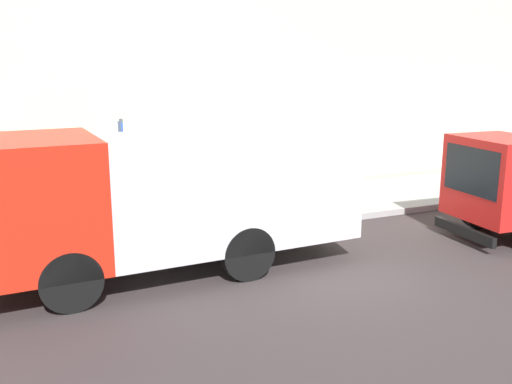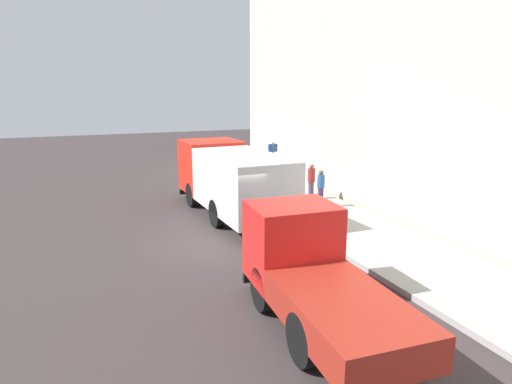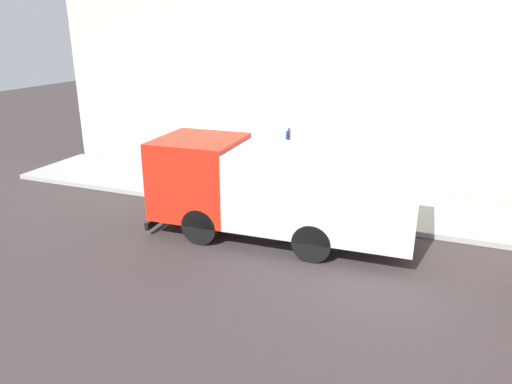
# 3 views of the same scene
# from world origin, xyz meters

# --- Properties ---
(ground) EXTENTS (80.00, 80.00, 0.00)m
(ground) POSITION_xyz_m (0.00, 0.00, 0.00)
(ground) COLOR #393031
(sidewalk) EXTENTS (3.77, 30.00, 0.17)m
(sidewalk) POSITION_xyz_m (4.88, 0.00, 0.08)
(sidewalk) COLOR #A3A4A1
(sidewalk) RESTS_ON ground
(building_facade) EXTENTS (0.50, 30.00, 11.08)m
(building_facade) POSITION_xyz_m (7.27, 0.00, 5.54)
(building_facade) COLOR beige
(building_facade) RESTS_ON ground
(large_utility_truck) EXTENTS (2.80, 7.89, 2.90)m
(large_utility_truck) POSITION_xyz_m (1.35, 2.91, 1.64)
(large_utility_truck) COLOR red
(large_utility_truck) RESTS_ON ground
(small_flatbed_truck) EXTENTS (2.41, 5.54, 2.49)m
(small_flatbed_truck) POSITION_xyz_m (0.17, -6.09, 1.17)
(small_flatbed_truck) COLOR red
(small_flatbed_truck) RESTS_ON ground
(pedestrian_walking) EXTENTS (0.44, 0.44, 1.77)m
(pedestrian_walking) POSITION_xyz_m (4.10, 3.97, 1.11)
(pedestrian_walking) COLOR brown
(pedestrian_walking) RESTS_ON sidewalk
(pedestrian_standing) EXTENTS (0.45, 0.45, 1.66)m
(pedestrian_standing) POSITION_xyz_m (5.16, 2.02, 1.05)
(pedestrian_standing) COLOR #46305B
(pedestrian_standing) RESTS_ON sidewalk
(pedestrian_third) EXTENTS (0.43, 0.43, 1.69)m
(pedestrian_third) POSITION_xyz_m (5.51, 3.48, 1.06)
(pedestrian_third) COLOR #4C4056
(pedestrian_third) RESTS_ON sidewalk
(traffic_cone_orange) EXTENTS (0.43, 0.43, 0.61)m
(traffic_cone_orange) POSITION_xyz_m (3.28, 6.89, 0.48)
(traffic_cone_orange) COLOR orange
(traffic_cone_orange) RESTS_ON sidewalk
(street_sign_post) EXTENTS (0.44, 0.08, 2.79)m
(street_sign_post) POSITION_xyz_m (3.45, 3.29, 1.81)
(street_sign_post) COLOR #4C5156
(street_sign_post) RESTS_ON sidewalk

